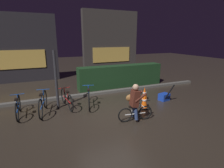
{
  "coord_description": "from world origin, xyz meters",
  "views": [
    {
      "loc": [
        -2.35,
        -5.42,
        2.63
      ],
      "look_at": [
        0.2,
        0.6,
        0.9
      ],
      "focal_mm": 27.9,
      "sensor_mm": 36.0,
      "label": 1
    }
  ],
  "objects_px": {
    "parked_bike_leftmost": "(18,107)",
    "parked_bike_left_mid": "(43,103)",
    "street_post": "(56,80)",
    "traffic_cone_near": "(144,101)",
    "parked_bike_center_left": "(67,99)",
    "blue_crate": "(164,97)",
    "parked_bike_center_right": "(89,97)",
    "traffic_cone_far": "(144,94)",
    "cyclist": "(135,102)",
    "closed_umbrella": "(169,93)"
  },
  "relations": [
    {
      "from": "parked_bike_center_left",
      "to": "blue_crate",
      "type": "bearing_deg",
      "value": -108.79
    },
    {
      "from": "parked_bike_left_mid",
      "to": "parked_bike_center_left",
      "type": "xyz_separation_m",
      "value": [
        0.87,
        0.19,
        -0.03
      ]
    },
    {
      "from": "traffic_cone_near",
      "to": "blue_crate",
      "type": "relative_size",
      "value": 1.3
    },
    {
      "from": "parked_bike_center_left",
      "to": "traffic_cone_near",
      "type": "relative_size",
      "value": 2.78
    },
    {
      "from": "traffic_cone_far",
      "to": "blue_crate",
      "type": "xyz_separation_m",
      "value": [
        0.78,
        -0.36,
        -0.13
      ]
    },
    {
      "from": "street_post",
      "to": "traffic_cone_near",
      "type": "bearing_deg",
      "value": -22.97
    },
    {
      "from": "parked_bike_left_mid",
      "to": "parked_bike_center_right",
      "type": "distance_m",
      "value": 1.7
    },
    {
      "from": "parked_bike_center_left",
      "to": "traffic_cone_near",
      "type": "xyz_separation_m",
      "value": [
        2.74,
        -1.24,
        -0.06
      ]
    },
    {
      "from": "parked_bike_center_left",
      "to": "parked_bike_center_right",
      "type": "xyz_separation_m",
      "value": [
        0.83,
        -0.2,
        0.02
      ]
    },
    {
      "from": "parked_bike_leftmost",
      "to": "blue_crate",
      "type": "bearing_deg",
      "value": -97.65
    },
    {
      "from": "parked_bike_left_mid",
      "to": "blue_crate",
      "type": "relative_size",
      "value": 3.94
    },
    {
      "from": "street_post",
      "to": "parked_bike_left_mid",
      "type": "distance_m",
      "value": 0.95
    },
    {
      "from": "parked_bike_leftmost",
      "to": "traffic_cone_far",
      "type": "xyz_separation_m",
      "value": [
        4.92,
        -0.34,
        -0.05
      ]
    },
    {
      "from": "closed_umbrella",
      "to": "parked_bike_leftmost",
      "type": "bearing_deg",
      "value": -149.08
    },
    {
      "from": "parked_bike_center_left",
      "to": "street_post",
      "type": "bearing_deg",
      "value": 72.67
    },
    {
      "from": "traffic_cone_near",
      "to": "traffic_cone_far",
      "type": "bearing_deg",
      "value": 56.3
    },
    {
      "from": "parked_bike_left_mid",
      "to": "blue_crate",
      "type": "bearing_deg",
      "value": -87.41
    },
    {
      "from": "parked_bike_leftmost",
      "to": "cyclist",
      "type": "bearing_deg",
      "value": -118.7
    },
    {
      "from": "traffic_cone_far",
      "to": "cyclist",
      "type": "bearing_deg",
      "value": -132.35
    },
    {
      "from": "parked_bike_left_mid",
      "to": "blue_crate",
      "type": "xyz_separation_m",
      "value": [
        4.89,
        -0.65,
        -0.21
      ]
    },
    {
      "from": "parked_bike_center_left",
      "to": "parked_bike_center_right",
      "type": "relative_size",
      "value": 0.95
    },
    {
      "from": "parked_bike_center_right",
      "to": "cyclist",
      "type": "height_order",
      "value": "cyclist"
    },
    {
      "from": "parked_bike_leftmost",
      "to": "parked_bike_left_mid",
      "type": "height_order",
      "value": "parked_bike_left_mid"
    },
    {
      "from": "parked_bike_left_mid",
      "to": "cyclist",
      "type": "bearing_deg",
      "value": -113.76
    },
    {
      "from": "street_post",
      "to": "blue_crate",
      "type": "relative_size",
      "value": 5.03
    },
    {
      "from": "parked_bike_center_left",
      "to": "cyclist",
      "type": "height_order",
      "value": "cyclist"
    },
    {
      "from": "parked_bike_left_mid",
      "to": "street_post",
      "type": "bearing_deg",
      "value": -54.71
    },
    {
      "from": "street_post",
      "to": "parked_bike_center_left",
      "type": "xyz_separation_m",
      "value": [
        0.33,
        -0.06,
        -0.77
      ]
    },
    {
      "from": "parked_bike_left_mid",
      "to": "parked_bike_center_left",
      "type": "distance_m",
      "value": 0.89
    },
    {
      "from": "traffic_cone_far",
      "to": "parked_bike_center_left",
      "type": "bearing_deg",
      "value": 171.53
    },
    {
      "from": "parked_bike_left_mid",
      "to": "traffic_cone_near",
      "type": "xyz_separation_m",
      "value": [
        3.61,
        -1.05,
        -0.09
      ]
    },
    {
      "from": "closed_umbrella",
      "to": "parked_bike_center_left",
      "type": "bearing_deg",
      "value": -154.74
    },
    {
      "from": "traffic_cone_near",
      "to": "blue_crate",
      "type": "height_order",
      "value": "traffic_cone_near"
    },
    {
      "from": "parked_bike_leftmost",
      "to": "closed_umbrella",
      "type": "xyz_separation_m",
      "value": [
        5.71,
        -0.95,
        0.06
      ]
    },
    {
      "from": "parked_bike_center_right",
      "to": "traffic_cone_near",
      "type": "distance_m",
      "value": 2.18
    },
    {
      "from": "traffic_cone_far",
      "to": "cyclist",
      "type": "height_order",
      "value": "cyclist"
    },
    {
      "from": "parked_bike_center_right",
      "to": "blue_crate",
      "type": "relative_size",
      "value": 3.79
    },
    {
      "from": "parked_bike_left_mid",
      "to": "closed_umbrella",
      "type": "height_order",
      "value": "parked_bike_left_mid"
    },
    {
      "from": "traffic_cone_far",
      "to": "cyclist",
      "type": "distance_m",
      "value": 2.1
    },
    {
      "from": "traffic_cone_near",
      "to": "cyclist",
      "type": "height_order",
      "value": "cyclist"
    },
    {
      "from": "parked_bike_leftmost",
      "to": "traffic_cone_far",
      "type": "bearing_deg",
      "value": -94.63
    },
    {
      "from": "parked_bike_center_left",
      "to": "traffic_cone_far",
      "type": "bearing_deg",
      "value": -105.46
    },
    {
      "from": "parked_bike_leftmost",
      "to": "parked_bike_center_right",
      "type": "height_order",
      "value": "parked_bike_center_right"
    },
    {
      "from": "street_post",
      "to": "parked_bike_leftmost",
      "type": "bearing_deg",
      "value": -171.62
    },
    {
      "from": "parked_bike_leftmost",
      "to": "blue_crate",
      "type": "height_order",
      "value": "parked_bike_leftmost"
    },
    {
      "from": "blue_crate",
      "to": "closed_umbrella",
      "type": "bearing_deg",
      "value": -87.79
    },
    {
      "from": "street_post",
      "to": "traffic_cone_near",
      "type": "distance_m",
      "value": 3.43
    },
    {
      "from": "street_post",
      "to": "parked_bike_left_mid",
      "type": "xyz_separation_m",
      "value": [
        -0.54,
        -0.25,
        -0.74
      ]
    },
    {
      "from": "street_post",
      "to": "parked_bike_left_mid",
      "type": "height_order",
      "value": "street_post"
    },
    {
      "from": "traffic_cone_far",
      "to": "blue_crate",
      "type": "relative_size",
      "value": 1.33
    }
  ]
}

